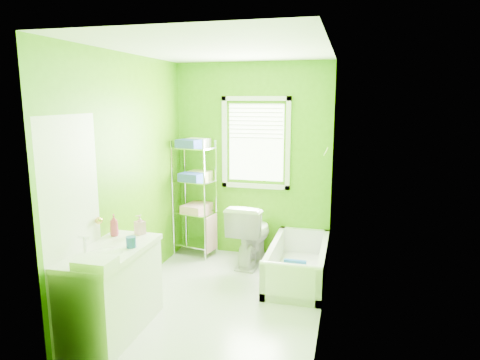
% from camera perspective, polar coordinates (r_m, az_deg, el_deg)
% --- Properties ---
extents(ground, '(2.90, 2.90, 0.00)m').
position_cam_1_polar(ground, '(4.78, -2.41, -15.64)').
color(ground, silver).
rests_on(ground, ground).
extents(room_envelope, '(2.14, 2.94, 2.62)m').
position_cam_1_polar(room_envelope, '(4.32, -2.58, 3.05)').
color(room_envelope, '#489507').
rests_on(room_envelope, ground).
extents(window, '(0.92, 0.05, 1.22)m').
position_cam_1_polar(window, '(5.67, 2.13, 5.60)').
color(window, white).
rests_on(window, ground).
extents(door, '(0.09, 0.80, 2.00)m').
position_cam_1_polar(door, '(4.02, -21.27, -6.30)').
color(door, white).
rests_on(door, ground).
extents(right_wall_decor, '(0.04, 1.48, 1.17)m').
position_cam_1_polar(right_wall_decor, '(4.16, 11.14, -0.62)').
color(right_wall_decor, '#48081A').
rests_on(right_wall_decor, ground).
extents(bathtub, '(0.65, 1.40, 0.45)m').
position_cam_1_polar(bathtub, '(5.22, 7.68, -11.61)').
color(bathtub, white).
rests_on(bathtub, ground).
extents(toilet, '(0.52, 0.84, 0.82)m').
position_cam_1_polar(toilet, '(5.59, 1.43, -7.08)').
color(toilet, white).
rests_on(toilet, ground).
extents(vanity, '(0.55, 1.06, 1.02)m').
position_cam_1_polar(vanity, '(4.19, -16.77, -13.65)').
color(vanity, silver).
rests_on(vanity, ground).
extents(wire_shelf_unit, '(0.59, 0.48, 1.60)m').
position_cam_1_polar(wire_shelf_unit, '(5.80, -5.90, -0.69)').
color(wire_shelf_unit, silver).
rests_on(wire_shelf_unit, ground).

